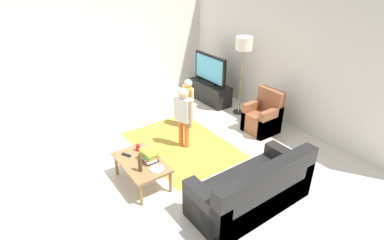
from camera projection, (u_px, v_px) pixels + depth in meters
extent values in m
plane|color=beige|center=(165.00, 161.00, 5.48)|extent=(7.80, 7.80, 0.00)
cube|color=silver|center=(285.00, 60.00, 6.39)|extent=(6.00, 0.12, 2.70)
cube|color=silver|center=(96.00, 51.00, 7.02)|extent=(0.12, 6.00, 2.70)
cube|color=#B28C33|center=(182.00, 145.00, 5.96)|extent=(2.20, 1.60, 0.01)
cube|color=black|center=(210.00, 92.00, 7.70)|extent=(1.20, 0.44, 0.50)
cube|color=black|center=(208.00, 98.00, 7.75)|extent=(1.10, 0.32, 0.03)
cube|color=black|center=(210.00, 82.00, 7.57)|extent=(0.44, 0.28, 0.03)
cube|color=black|center=(210.00, 69.00, 7.40)|extent=(1.10, 0.07, 0.68)
cube|color=#59B2D8|center=(209.00, 69.00, 7.39)|extent=(1.00, 0.01, 0.58)
cube|color=black|center=(249.00, 193.00, 4.41)|extent=(0.80, 1.80, 0.42)
cube|color=black|center=(266.00, 193.00, 4.10)|extent=(0.20, 1.80, 0.86)
cube|color=black|center=(206.00, 212.00, 3.96)|extent=(0.80, 0.20, 0.60)
cube|color=black|center=(286.00, 169.00, 4.78)|extent=(0.80, 0.20, 0.60)
cube|color=#B22823|center=(286.00, 165.00, 4.43)|extent=(0.10, 0.32, 0.32)
cube|color=brown|center=(261.00, 122.00, 6.34)|extent=(0.60, 0.60, 0.42)
cube|color=brown|center=(270.00, 109.00, 6.34)|extent=(0.60, 0.16, 0.90)
cube|color=brown|center=(253.00, 114.00, 6.47)|extent=(0.12, 0.60, 0.60)
cube|color=brown|center=(270.00, 123.00, 6.13)|extent=(0.12, 0.60, 0.60)
cylinder|color=#262626|center=(239.00, 112.00, 7.23)|extent=(0.28, 0.28, 0.02)
cylinder|color=#99844C|center=(241.00, 82.00, 6.88)|extent=(0.03, 0.03, 1.50)
cylinder|color=silver|center=(244.00, 43.00, 6.47)|extent=(0.36, 0.36, 0.28)
cylinder|color=gray|center=(187.00, 115.00, 6.56)|extent=(0.08, 0.08, 0.49)
cylinder|color=gray|center=(190.00, 117.00, 6.47)|extent=(0.08, 0.08, 0.49)
cube|color=gold|center=(188.00, 97.00, 6.31)|extent=(0.24, 0.13, 0.42)
sphere|color=beige|center=(188.00, 83.00, 6.17)|extent=(0.17, 0.17, 0.17)
cylinder|color=beige|center=(184.00, 94.00, 6.41)|extent=(0.07, 0.07, 0.38)
cylinder|color=beige|center=(192.00, 98.00, 6.19)|extent=(0.07, 0.07, 0.38)
cylinder|color=orange|center=(181.00, 133.00, 5.83)|extent=(0.09, 0.09, 0.54)
cylinder|color=orange|center=(187.00, 135.00, 5.77)|extent=(0.09, 0.09, 0.54)
cube|color=white|center=(183.00, 110.00, 5.57)|extent=(0.30, 0.24, 0.47)
sphere|color=beige|center=(183.00, 93.00, 5.41)|extent=(0.19, 0.19, 0.19)
cylinder|color=beige|center=(176.00, 107.00, 5.63)|extent=(0.07, 0.07, 0.42)
cylinder|color=beige|center=(191.00, 111.00, 5.48)|extent=(0.07, 0.07, 0.42)
cube|color=olive|center=(141.00, 162.00, 4.76)|extent=(1.00, 0.60, 0.04)
cylinder|color=olive|center=(116.00, 165.00, 5.06)|extent=(0.05, 0.05, 0.38)
cylinder|color=olive|center=(141.00, 195.00, 4.41)|extent=(0.05, 0.05, 0.38)
cylinder|color=olive|center=(143.00, 155.00, 5.31)|extent=(0.05, 0.05, 0.38)
cylinder|color=olive|center=(170.00, 182.00, 4.66)|extent=(0.05, 0.05, 0.38)
cube|color=black|center=(150.00, 159.00, 4.78)|extent=(0.25, 0.20, 0.03)
cube|color=white|center=(149.00, 158.00, 4.74)|extent=(0.27, 0.19, 0.04)
cube|color=orange|center=(150.00, 156.00, 4.74)|extent=(0.27, 0.23, 0.04)
cube|color=#388C4C|center=(148.00, 154.00, 4.71)|extent=(0.27, 0.20, 0.03)
cube|color=yellow|center=(149.00, 152.00, 4.71)|extent=(0.29, 0.22, 0.04)
cylinder|color=#4C3319|center=(140.00, 164.00, 4.48)|extent=(0.06, 0.06, 0.25)
cylinder|color=#4C3319|center=(139.00, 155.00, 4.40)|extent=(0.02, 0.02, 0.06)
cube|color=black|center=(126.00, 155.00, 4.89)|extent=(0.17, 0.12, 0.02)
cylinder|color=red|center=(138.00, 147.00, 4.99)|extent=(0.07, 0.07, 0.12)
cylinder|color=white|center=(157.00, 169.00, 4.57)|extent=(0.22, 0.22, 0.02)
cube|color=silver|center=(157.00, 169.00, 4.55)|extent=(0.14, 0.07, 0.01)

